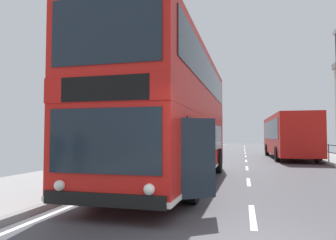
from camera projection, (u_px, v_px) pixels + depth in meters
The scene contains 2 objects.
double_decker_bus_main at pixel (173, 114), 10.70m from camera, with size 3.17×10.69×4.43m.
background_bus_far_lane at pixel (288, 135), 22.64m from camera, with size 2.80×10.48×3.03m.
Camera 1 is at (-0.16, -3.90, 1.57)m, focal length 33.65 mm.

